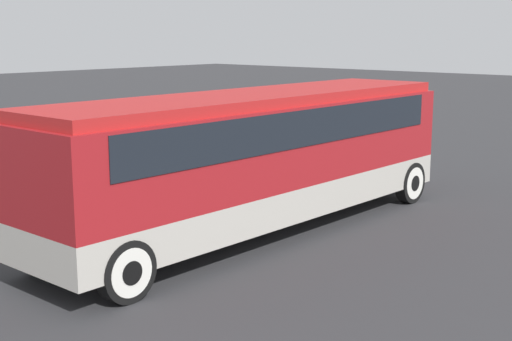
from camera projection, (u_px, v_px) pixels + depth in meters
The scene contains 3 objects.
ground_plane at pixel (256, 232), 15.54m from camera, with size 120.00×120.00×0.00m, color #2D2D30.
tour_bus at pixel (259, 149), 15.26m from camera, with size 10.95×2.64×3.03m.
parked_car_near at pixel (27, 162), 20.02m from camera, with size 4.55×1.91×1.42m.
Camera 1 is at (-11.27, -9.89, 4.28)m, focal length 50.00 mm.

